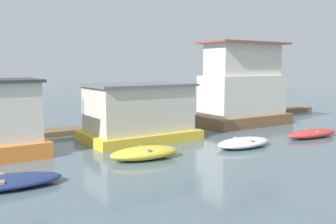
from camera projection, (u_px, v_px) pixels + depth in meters
The scene contains 8 objects.
ground_plane at pixel (158, 135), 20.55m from camera, with size 200.00×200.00×0.00m, color slate.
dock_walkway at pixel (131, 125), 23.23m from camera, with size 33.80×1.61×0.30m, color brown.
houseboat_yellow at pixel (139, 113), 19.25m from camera, with size 5.64×3.72×2.89m.
houseboat_brown at pixel (242, 89), 24.10m from camera, with size 6.13×3.32×5.28m.
dinghy_navy at pixel (2, 182), 11.68m from camera, with size 3.83×1.97×0.38m.
dinghy_yellow at pixel (145, 153), 15.31m from camera, with size 3.08×1.64×0.52m.
dinghy_white at pixel (244, 143), 17.57m from camera, with size 3.04×1.52×0.43m.
dinghy_red at pixel (312, 134), 19.90m from camera, with size 3.55×1.29×0.43m.
Camera 1 is at (-10.65, -17.21, 3.82)m, focal length 40.00 mm.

